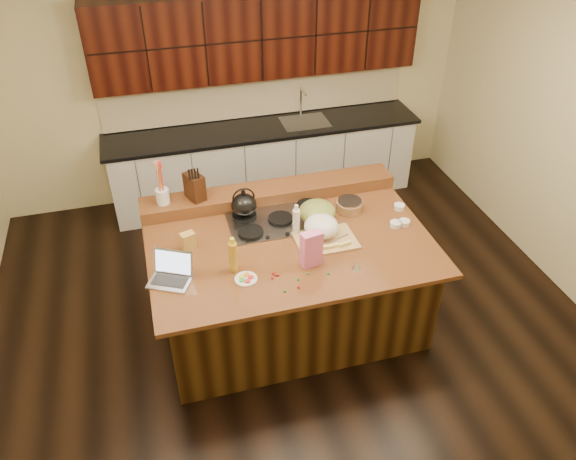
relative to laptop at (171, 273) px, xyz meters
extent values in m
cube|color=black|center=(1.02, 0.22, -0.98)|extent=(5.50, 5.00, 0.01)
cube|color=silver|center=(1.02, 0.22, 1.73)|extent=(5.50, 5.00, 0.01)
cube|color=beige|center=(1.02, 2.73, 0.37)|extent=(5.50, 0.01, 2.70)
cube|color=black|center=(1.02, 0.22, -0.54)|extent=(2.22, 1.42, 0.88)
cube|color=black|center=(1.02, 0.22, -0.08)|extent=(2.40, 1.60, 0.04)
cube|color=black|center=(1.02, 0.92, 0.00)|extent=(2.40, 0.30, 0.12)
cube|color=gray|center=(1.02, 0.52, -0.05)|extent=(0.92, 0.52, 0.02)
cylinder|color=black|center=(0.72, 0.65, -0.03)|extent=(0.22, 0.22, 0.03)
cylinder|color=black|center=(1.32, 0.65, -0.03)|extent=(0.22, 0.22, 0.03)
cylinder|color=black|center=(0.72, 0.39, -0.03)|extent=(0.22, 0.22, 0.03)
cylinder|color=black|center=(1.32, 0.39, -0.03)|extent=(0.22, 0.22, 0.03)
cylinder|color=black|center=(1.02, 0.52, -0.03)|extent=(0.22, 0.22, 0.03)
cube|color=silver|center=(1.32, 2.39, -0.53)|extent=(3.60, 0.62, 0.90)
cube|color=black|center=(1.32, 2.39, -0.06)|extent=(3.70, 0.66, 0.04)
cube|color=gray|center=(1.82, 2.39, -0.04)|extent=(0.55, 0.42, 0.01)
cylinder|color=gray|center=(1.82, 2.57, 0.14)|extent=(0.02, 0.02, 0.36)
cube|color=black|center=(1.32, 2.54, 0.97)|extent=(3.60, 0.34, 0.90)
cube|color=beige|center=(1.32, 2.70, 0.22)|extent=(3.60, 0.03, 0.50)
ellipsoid|color=black|center=(0.72, 0.65, 0.09)|extent=(0.25, 0.25, 0.21)
ellipsoid|color=olive|center=(1.32, 0.39, 0.08)|extent=(0.41, 0.41, 0.18)
cube|color=#B7B7BC|center=(-0.02, -0.04, -0.05)|extent=(0.38, 0.34, 0.01)
cube|color=black|center=(-0.02, -0.04, -0.04)|extent=(0.30, 0.24, 0.00)
cube|color=#B7B7BC|center=(0.03, 0.05, 0.06)|extent=(0.31, 0.20, 0.20)
cube|color=silver|center=(0.02, 0.05, 0.06)|extent=(0.28, 0.18, 0.17)
cylinder|color=#BD8C21|center=(0.49, -0.04, 0.08)|extent=(0.09, 0.09, 0.27)
cylinder|color=silver|center=(1.10, 0.30, 0.07)|extent=(0.08, 0.08, 0.25)
cube|color=tan|center=(1.31, 0.13, -0.05)|extent=(0.51, 0.37, 0.02)
ellipsoid|color=white|center=(1.29, 0.20, 0.06)|extent=(0.30, 0.30, 0.18)
cube|color=#EDD872|center=(1.22, 0.01, -0.02)|extent=(0.11, 0.03, 0.03)
cube|color=#EDD872|center=(1.33, 0.01, -0.02)|extent=(0.11, 0.03, 0.03)
cube|color=#EDD872|center=(1.44, 0.01, -0.02)|extent=(0.11, 0.03, 0.03)
cylinder|color=gray|center=(1.42, 0.11, -0.03)|extent=(0.19, 0.08, 0.01)
cylinder|color=white|center=(2.06, 0.18, -0.04)|extent=(0.12, 0.12, 0.04)
cylinder|color=white|center=(2.12, 0.42, -0.04)|extent=(0.11, 0.11, 0.04)
cylinder|color=white|center=(1.97, 0.18, -0.04)|extent=(0.12, 0.12, 0.04)
cylinder|color=#996B3F|center=(1.67, 0.52, -0.01)|extent=(0.28, 0.28, 0.09)
cone|color=silver|center=(1.43, -0.28, -0.02)|extent=(0.09, 0.09, 0.07)
cube|color=pink|center=(1.10, -0.12, 0.10)|extent=(0.18, 0.12, 0.31)
cylinder|color=white|center=(0.55, -0.17, -0.05)|extent=(0.19, 0.19, 0.01)
cube|color=#BD9643|center=(0.18, 0.34, 0.02)|extent=(0.13, 0.11, 0.16)
cylinder|color=white|center=(0.04, 0.92, 0.13)|extent=(0.13, 0.13, 0.14)
cube|color=black|center=(0.33, 0.92, 0.18)|extent=(0.19, 0.23, 0.24)
ellipsoid|color=red|center=(0.75, -0.22, -0.05)|extent=(0.02, 0.02, 0.02)
ellipsoid|color=#198C26|center=(0.81, -0.39, -0.05)|extent=(0.02, 0.02, 0.02)
ellipsoid|color=red|center=(0.92, -0.37, -0.05)|extent=(0.02, 0.02, 0.02)
ellipsoid|color=#198C26|center=(1.19, -0.28, -0.05)|extent=(0.02, 0.02, 0.02)
ellipsoid|color=red|center=(0.79, -0.19, -0.05)|extent=(0.02, 0.02, 0.02)
ellipsoid|color=#198C26|center=(0.94, -0.29, -0.05)|extent=(0.02, 0.02, 0.02)
ellipsoid|color=red|center=(0.81, -0.19, -0.05)|extent=(0.02, 0.02, 0.02)
ellipsoid|color=#198C26|center=(1.04, -0.24, -0.05)|extent=(0.02, 0.02, 0.02)
ellipsoid|color=red|center=(0.78, -0.16, -0.05)|extent=(0.02, 0.02, 0.02)
camera|label=1|loc=(-0.02, -3.45, 2.83)|focal=35.00mm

